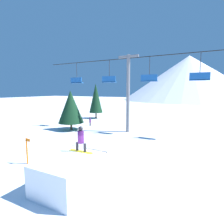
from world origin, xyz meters
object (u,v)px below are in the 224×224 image
at_px(pine_tree_near, 71,107).
at_px(trail_marker, 27,150).
at_px(snow_ramp, 70,173).
at_px(distant_skier, 90,121).
at_px(snowboarder, 81,139).

height_order(pine_tree_near, trail_marker, pine_tree_near).
height_order(snow_ramp, pine_tree_near, pine_tree_near).
xyz_separation_m(snow_ramp, distant_skier, (-7.85, 13.46, -0.12)).
distance_m(pine_tree_near, trail_marker, 10.45).
distance_m(pine_tree_near, distant_skier, 3.87).
height_order(pine_tree_near, distant_skier, pine_tree_near).
relative_size(snowboarder, trail_marker, 0.84).
distance_m(snowboarder, trail_marker, 4.65).
height_order(trail_marker, distant_skier, trail_marker).
bearing_deg(trail_marker, snow_ramp, -12.40).
xyz_separation_m(snow_ramp, snowboarder, (-0.06, 1.00, 1.50)).
xyz_separation_m(snowboarder, pine_tree_near, (-8.56, 9.40, 0.62)).
relative_size(snow_ramp, trail_marker, 1.86).
bearing_deg(pine_tree_near, snowboarder, -47.69).
bearing_deg(distant_skier, snow_ramp, -59.74).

